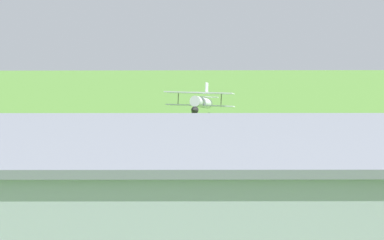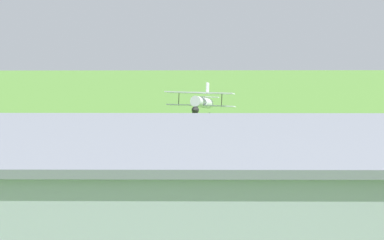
{
  "view_description": "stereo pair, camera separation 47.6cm",
  "coord_description": "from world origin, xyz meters",
  "px_view_note": "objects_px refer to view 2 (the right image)",
  "views": [
    {
      "loc": [
        -2.07,
        58.8,
        9.61
      ],
      "look_at": [
        -3.66,
        11.73,
        2.99
      ],
      "focal_mm": 45.22,
      "sensor_mm": 36.0,
      "label": 1
    },
    {
      "loc": [
        -2.54,
        58.81,
        9.61
      ],
      "look_at": [
        -3.66,
        11.73,
        2.99
      ],
      "focal_mm": 45.22,
      "sensor_mm": 36.0,
      "label": 2
    }
  ],
  "objects_px": {
    "car_yellow": "(376,160)",
    "person_walking_on_apron": "(299,149)",
    "person_watching_takeoff": "(200,146)",
    "hangar": "(164,185)",
    "biplane": "(202,102)"
  },
  "relations": [
    {
      "from": "car_yellow",
      "to": "person_walking_on_apron",
      "type": "relative_size",
      "value": 2.69
    },
    {
      "from": "person_walking_on_apron",
      "to": "person_watching_takeoff",
      "type": "height_order",
      "value": "person_watching_takeoff"
    },
    {
      "from": "hangar",
      "to": "car_yellow",
      "type": "relative_size",
      "value": 8.72
    },
    {
      "from": "hangar",
      "to": "biplane",
      "type": "bearing_deg",
      "value": -96.2
    },
    {
      "from": "person_watching_takeoff",
      "to": "biplane",
      "type": "bearing_deg",
      "value": -93.24
    },
    {
      "from": "biplane",
      "to": "car_yellow",
      "type": "distance_m",
      "value": 20.97
    },
    {
      "from": "biplane",
      "to": "person_walking_on_apron",
      "type": "xyz_separation_m",
      "value": [
        -8.5,
        10.63,
        -3.27
      ]
    },
    {
      "from": "hangar",
      "to": "person_watching_takeoff",
      "type": "xyz_separation_m",
      "value": [
        -2.72,
        -20.75,
        -1.98
      ]
    },
    {
      "from": "biplane",
      "to": "hangar",
      "type": "bearing_deg",
      "value": 83.8
    },
    {
      "from": "hangar",
      "to": "person_walking_on_apron",
      "type": "distance_m",
      "value": 22.48
    },
    {
      "from": "person_watching_takeoff",
      "to": "hangar",
      "type": "bearing_deg",
      "value": 82.53
    },
    {
      "from": "biplane",
      "to": "car_yellow",
      "type": "relative_size",
      "value": 1.83
    },
    {
      "from": "car_yellow",
      "to": "person_watching_takeoff",
      "type": "xyz_separation_m",
      "value": [
        14.17,
        -6.63,
        -0.05
      ]
    },
    {
      "from": "person_walking_on_apron",
      "to": "person_watching_takeoff",
      "type": "relative_size",
      "value": 0.99
    },
    {
      "from": "biplane",
      "to": "car_yellow",
      "type": "xyz_separation_m",
      "value": [
        -13.66,
        15.58,
        -3.21
      ]
    }
  ]
}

